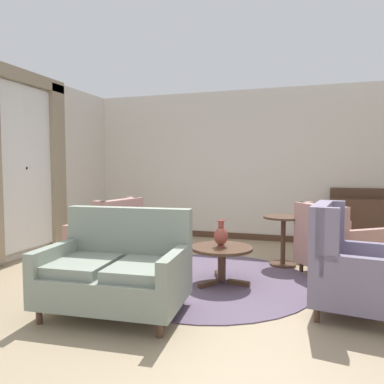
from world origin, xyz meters
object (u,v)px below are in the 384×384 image
at_px(side_table, 283,236).
at_px(armchair_near_window, 335,245).
at_px(coffee_table, 222,255).
at_px(settee, 117,271).
at_px(armchair_beside_settee, 347,268).
at_px(porcelain_vase, 221,235).
at_px(armchair_far_left, 109,239).
at_px(sideboard, 358,221).

bearing_deg(side_table, armchair_near_window, -24.31).
height_order(coffee_table, settee, settee).
bearing_deg(coffee_table, armchair_beside_settee, -21.10).
distance_m(coffee_table, porcelain_vase, 0.25).
bearing_deg(side_table, coffee_table, -122.04).
height_order(coffee_table, armchair_beside_settee, armchair_beside_settee).
height_order(armchair_far_left, sideboard, sideboard).
relative_size(coffee_table, armchair_near_window, 0.64).
distance_m(settee, side_table, 2.69).
height_order(armchair_near_window, sideboard, sideboard).
relative_size(armchair_far_left, sideboard, 0.94).
xyz_separation_m(porcelain_vase, settee, (-0.80, -1.16, -0.20)).
bearing_deg(sideboard, porcelain_vase, -125.31).
bearing_deg(porcelain_vase, sideboard, 54.69).
bearing_deg(porcelain_vase, coffee_table, 63.28).
bearing_deg(side_table, settee, -123.30).
bearing_deg(armchair_far_left, side_table, 123.01).
bearing_deg(porcelain_vase, settee, -124.53).
xyz_separation_m(coffee_table, side_table, (0.67, 1.08, 0.08)).
xyz_separation_m(armchair_near_window, side_table, (-0.69, 0.31, 0.03)).
bearing_deg(armchair_beside_settee, settee, 114.99).
xyz_separation_m(porcelain_vase, sideboard, (1.87, 2.64, -0.11)).
relative_size(coffee_table, settee, 0.53).
height_order(coffee_table, armchair_far_left, armchair_far_left).
height_order(coffee_table, armchair_near_window, armchair_near_window).
distance_m(armchair_far_left, sideboard, 4.31).
relative_size(armchair_far_left, side_table, 1.38).
height_order(armchair_beside_settee, armchair_far_left, armchair_beside_settee).
xyz_separation_m(armchair_near_window, armchair_far_left, (-3.02, -0.64, 0.02)).
relative_size(porcelain_vase, side_table, 0.46).
xyz_separation_m(armchair_beside_settee, sideboard, (0.48, 3.15, 0.05)).
bearing_deg(porcelain_vase, armchair_far_left, 175.05).
bearing_deg(armchair_far_left, sideboard, 136.16).
bearing_deg(sideboard, side_table, -127.53).
distance_m(settee, armchair_beside_settee, 2.28).
relative_size(coffee_table, side_table, 1.03).
bearing_deg(coffee_table, porcelain_vase, -116.72).
height_order(armchair_near_window, armchair_far_left, armchair_far_left).
xyz_separation_m(porcelain_vase, armchair_far_left, (-1.65, 0.14, -0.18)).
xyz_separation_m(coffee_table, armchair_beside_settee, (1.38, -0.53, 0.09)).
xyz_separation_m(coffee_table, settee, (-0.80, -1.17, 0.05)).
xyz_separation_m(coffee_table, sideboard, (1.86, 2.62, 0.14)).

